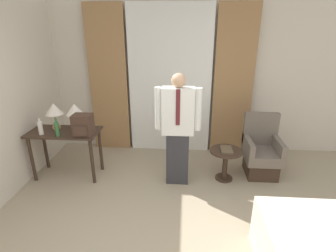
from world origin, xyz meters
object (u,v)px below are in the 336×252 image
at_px(table_lamp_right, 75,110).
at_px(person, 178,127).
at_px(bottle_near_edge, 40,128).
at_px(backpack, 83,125).
at_px(desk, 65,139).
at_px(table_lamp_left, 54,110).
at_px(side_table, 225,160).
at_px(armchair, 261,153).
at_px(book, 226,150).
at_px(bottle_by_lamp, 57,129).

bearing_deg(table_lamp_right, person, -6.79).
bearing_deg(bottle_near_edge, backpack, 1.68).
relative_size(desk, table_lamp_left, 2.61).
bearing_deg(side_table, table_lamp_right, 178.43).
bearing_deg(desk, armchair, 5.07).
distance_m(person, book, 0.82).
height_order(desk, armchair, armchair).
height_order(desk, person, person).
xyz_separation_m(table_lamp_right, bottle_by_lamp, (-0.16, -0.29, -0.18)).
distance_m(desk, bottle_by_lamp, 0.30).
bearing_deg(table_lamp_right, book, -1.82).
distance_m(bottle_by_lamp, backpack, 0.36).
bearing_deg(bottle_by_lamp, book, 5.11).
bearing_deg(desk, book, 0.80).
height_order(table_lamp_left, table_lamp_right, same).
distance_m(desk, side_table, 2.44).
height_order(table_lamp_left, bottle_near_edge, table_lamp_left).
relative_size(bottle_near_edge, person, 0.15).
height_order(desk, side_table, desk).
bearing_deg(bottle_near_edge, bottle_by_lamp, -8.39).
bearing_deg(desk, table_lamp_right, 33.59).
xyz_separation_m(table_lamp_left, bottle_by_lamp, (0.16, -0.29, -0.18)).
bearing_deg(book, table_lamp_left, 178.41).
relative_size(table_lamp_right, person, 0.24).
bearing_deg(book, bottle_by_lamp, -174.89).
bearing_deg(desk, table_lamp_left, 146.41).
distance_m(backpack, armchair, 2.73).
relative_size(desk, armchair, 1.09).
distance_m(bottle_by_lamp, book, 2.46).
distance_m(bottle_by_lamp, person, 1.71).
height_order(bottle_by_lamp, backpack, backpack).
relative_size(table_lamp_left, backpack, 1.29).
bearing_deg(table_lamp_left, book, -1.59).
height_order(bottle_by_lamp, armchair, bottle_by_lamp).
bearing_deg(bottle_near_edge, table_lamp_left, 66.70).
bearing_deg(book, bottle_near_edge, -176.22).
distance_m(side_table, book, 0.17).
relative_size(person, book, 6.37).
distance_m(bottle_near_edge, backpack, 0.63).
distance_m(desk, table_lamp_right, 0.47).
height_order(table_lamp_right, armchair, table_lamp_right).
bearing_deg(armchair, table_lamp_right, -176.77).
height_order(backpack, book, backpack).
xyz_separation_m(table_lamp_left, person, (1.86, -0.18, -0.15)).
distance_m(table_lamp_left, bottle_by_lamp, 0.38).
height_order(person, armchair, person).
distance_m(table_lamp_left, person, 1.88).
relative_size(bottle_by_lamp, backpack, 0.88).
relative_size(bottle_near_edge, book, 0.95).
xyz_separation_m(table_lamp_right, person, (1.54, -0.18, -0.15)).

